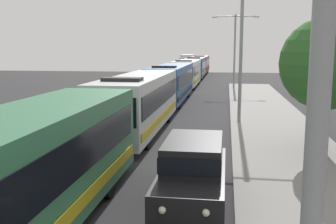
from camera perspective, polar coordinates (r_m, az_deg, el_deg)
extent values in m
cube|color=#33724C|center=(9.51, -21.29, -8.72)|extent=(2.50, 12.36, 2.70)
cube|color=black|center=(8.86, -14.20, -7.30)|extent=(0.04, 11.37, 1.00)
cube|color=gold|center=(9.24, -13.85, -14.16)|extent=(0.03, 11.74, 0.36)
cylinder|color=black|center=(12.43, -8.59, -9.80)|extent=(0.28, 1.00, 1.00)
cylinder|color=black|center=(13.22, -17.87, -8.99)|extent=(0.28, 1.00, 1.00)
cube|color=silver|center=(21.42, -4.12, 1.58)|extent=(2.50, 11.47, 2.70)
cube|color=black|center=(21.14, -0.76, 2.46)|extent=(0.04, 10.55, 1.00)
cube|color=black|center=(21.68, -7.41, 2.56)|extent=(0.04, 10.55, 1.00)
cube|color=black|center=(15.86, -8.61, -0.07)|extent=(2.30, 0.04, 1.20)
cube|color=gold|center=(21.30, -0.73, -0.61)|extent=(0.03, 10.90, 0.36)
cube|color=black|center=(17.94, -6.54, 4.67)|extent=(1.75, 0.90, 0.16)
cylinder|color=black|center=(17.98, -3.09, -3.76)|extent=(0.28, 1.00, 1.00)
cylinder|color=black|center=(18.53, -9.78, -3.49)|extent=(0.28, 1.00, 1.00)
cylinder|color=black|center=(24.47, 0.02, -0.28)|extent=(0.28, 1.00, 1.00)
cylinder|color=black|center=(24.88, -5.00, -0.16)|extent=(0.28, 1.00, 1.00)
cube|color=#284C8C|center=(33.51, 0.44, 4.35)|extent=(2.50, 12.26, 2.70)
cube|color=black|center=(33.33, 2.62, 4.91)|extent=(0.04, 11.28, 1.00)
cube|color=black|center=(33.68, -1.70, 4.96)|extent=(0.04, 11.28, 1.00)
cube|color=black|center=(27.43, -1.33, 3.90)|extent=(2.30, 0.04, 1.20)
cube|color=black|center=(33.44, 2.62, 2.95)|extent=(0.03, 11.65, 0.36)
cube|color=black|center=(29.79, -0.53, 6.50)|extent=(1.75, 0.90, 0.16)
cylinder|color=black|center=(29.76, 1.53, 1.41)|extent=(0.28, 1.00, 1.00)
cylinder|color=black|center=(30.09, -2.63, 1.49)|extent=(0.28, 1.00, 1.00)
cylinder|color=black|center=(36.83, 2.86, 2.90)|extent=(0.28, 1.00, 1.00)
cylinder|color=black|center=(37.11, -0.52, 2.95)|extent=(0.28, 1.00, 1.00)
cube|color=silver|center=(46.66, 2.70, 5.70)|extent=(2.50, 11.13, 2.70)
cube|color=black|center=(46.53, 4.27, 6.10)|extent=(0.04, 10.24, 1.00)
cube|color=black|center=(46.78, 1.15, 6.14)|extent=(0.04, 10.24, 1.00)
cube|color=black|center=(41.09, 1.93, 5.65)|extent=(2.30, 0.04, 1.20)
cube|color=gold|center=(46.60, 4.27, 4.69)|extent=(0.03, 10.58, 0.36)
cube|color=black|center=(43.27, 2.27, 7.32)|extent=(1.75, 0.90, 0.16)
cylinder|color=black|center=(43.22, 3.69, 3.82)|extent=(0.28, 1.00, 1.00)
cylinder|color=black|center=(43.46, 0.79, 3.86)|extent=(0.28, 1.00, 1.00)
cylinder|color=black|center=(49.69, 4.31, 4.51)|extent=(0.28, 1.00, 1.00)
cylinder|color=black|center=(49.89, 1.78, 4.55)|extent=(0.28, 1.00, 1.00)
cube|color=#284C8C|center=(59.56, 3.95, 6.44)|extent=(2.50, 10.63, 2.70)
cube|color=black|center=(59.46, 5.18, 6.76)|extent=(0.04, 9.78, 1.00)
cube|color=black|center=(59.66, 2.73, 6.79)|extent=(0.04, 9.78, 1.00)
cube|color=black|center=(54.24, 3.51, 6.49)|extent=(2.30, 0.04, 1.20)
cube|color=gold|center=(59.52, 5.17, 5.65)|extent=(0.03, 10.10, 0.36)
cube|color=black|center=(56.34, 3.71, 7.74)|extent=(1.75, 0.90, 0.16)
cylinder|color=black|center=(56.28, 4.79, 5.04)|extent=(0.28, 1.00, 1.00)
cylinder|color=black|center=(56.46, 2.56, 5.08)|extent=(0.28, 1.00, 1.00)
cylinder|color=black|center=(62.47, 5.16, 5.45)|extent=(0.28, 1.00, 1.00)
cylinder|color=black|center=(62.63, 3.14, 5.48)|extent=(0.28, 1.00, 1.00)
cube|color=maroon|center=(71.48, 4.70, 6.88)|extent=(2.50, 12.14, 2.70)
cube|color=black|center=(71.40, 5.73, 7.14)|extent=(0.04, 11.17, 1.00)
cube|color=black|center=(71.56, 3.68, 7.18)|extent=(0.04, 11.17, 1.00)
cube|color=black|center=(65.40, 4.35, 6.94)|extent=(2.30, 0.04, 1.20)
cube|color=black|center=(71.45, 5.72, 6.22)|extent=(0.03, 11.54, 0.36)
cube|color=black|center=(67.81, 4.51, 7.97)|extent=(1.75, 0.90, 0.16)
cylinder|color=black|center=(67.72, 5.41, 5.73)|extent=(0.28, 1.00, 1.00)
cylinder|color=black|center=(67.87, 3.55, 5.76)|extent=(0.28, 1.00, 1.00)
cylinder|color=black|center=(74.81, 5.70, 6.05)|extent=(0.28, 1.00, 1.00)
cylinder|color=black|center=(74.94, 4.01, 6.08)|extent=(0.28, 1.00, 1.00)
cube|color=black|center=(11.76, 3.57, -9.79)|extent=(1.84, 4.87, 0.80)
cube|color=black|center=(11.67, 3.67, -5.84)|extent=(1.62, 2.82, 0.80)
cube|color=black|center=(11.67, 3.67, -5.84)|extent=(1.66, 2.92, 0.44)
sphere|color=#F9EFCC|center=(9.51, -0.84, -13.86)|extent=(0.18, 0.18, 0.18)
sphere|color=#F9EFCC|center=(9.41, 5.45, -14.15)|extent=(0.18, 0.18, 0.18)
cylinder|color=black|center=(10.59, -1.72, -14.02)|extent=(0.22, 0.70, 0.70)
cylinder|color=black|center=(10.45, 7.46, -14.43)|extent=(0.22, 0.70, 0.70)
cylinder|color=black|center=(13.38, 0.57, -8.98)|extent=(0.22, 0.70, 0.70)
cylinder|color=black|center=(13.27, 7.69, -9.23)|extent=(0.22, 0.70, 0.70)
cube|color=#B7B7BC|center=(77.29, 2.51, 6.89)|extent=(2.30, 1.80, 2.20)
cube|color=silver|center=(81.40, 2.81, 7.25)|extent=(2.35, 6.50, 2.70)
cube|color=black|center=(76.36, 2.44, 7.09)|extent=(2.07, 0.04, 0.90)
cylinder|color=black|center=(77.44, 1.74, 6.16)|extent=(0.26, 0.90, 0.90)
cylinder|color=black|center=(77.23, 3.27, 6.14)|extent=(0.26, 0.90, 0.90)
cylinder|color=black|center=(82.94, 2.18, 6.35)|extent=(0.26, 0.90, 0.90)
cylinder|color=black|center=(82.74, 3.61, 6.34)|extent=(0.26, 0.90, 0.90)
cylinder|color=gray|center=(3.71, 20.78, 1.94)|extent=(0.20, 0.20, 7.88)
cylinder|color=gray|center=(24.00, 10.37, 7.91)|extent=(0.20, 0.20, 7.80)
cylinder|color=gray|center=(44.37, 9.50, 8.50)|extent=(0.20, 0.20, 7.90)
cylinder|color=gray|center=(44.49, 8.16, 13.37)|extent=(2.22, 0.10, 0.10)
cube|color=silver|center=(44.50, 6.69, 13.30)|extent=(0.56, 0.28, 0.16)
cylinder|color=gray|center=(44.53, 11.10, 13.29)|extent=(2.22, 0.10, 0.10)
cube|color=silver|center=(44.58, 12.56, 13.14)|extent=(0.56, 0.28, 0.16)
cylinder|color=#4C3823|center=(17.97, 21.16, -1.92)|extent=(0.32, 0.32, 2.21)
sphere|color=#2D6028|center=(17.69, 21.66, 6.44)|extent=(3.79, 3.79, 3.79)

